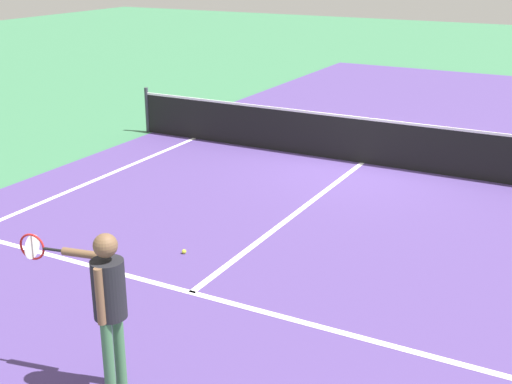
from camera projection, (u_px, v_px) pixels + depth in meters
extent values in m
plane|color=#38724C|center=(362.00, 163.00, 14.08)|extent=(60.00, 60.00, 0.00)
cube|color=#4C387A|center=(362.00, 163.00, 14.08)|extent=(10.62, 24.40, 0.00)
cube|color=white|center=(191.00, 292.00, 8.76)|extent=(8.22, 0.10, 0.01)
cube|color=white|center=(297.00, 213.00, 11.42)|extent=(0.10, 6.40, 0.01)
cylinder|color=#33383D|center=(147.00, 110.00, 16.32)|extent=(0.09, 0.09, 1.07)
cube|color=black|center=(363.00, 142.00, 13.93)|extent=(10.87, 0.02, 0.91)
cube|color=white|center=(365.00, 119.00, 13.77)|extent=(10.87, 0.03, 0.05)
cylinder|color=#3F7247|center=(109.00, 360.00, 6.59)|extent=(0.11, 0.11, 0.84)
cylinder|color=#3F7247|center=(119.00, 348.00, 6.79)|extent=(0.11, 0.11, 0.84)
cylinder|color=black|center=(109.00, 289.00, 6.45)|extent=(0.32, 0.32, 0.59)
sphere|color=brown|center=(105.00, 246.00, 6.30)|extent=(0.23, 0.23, 0.23)
cylinder|color=brown|center=(100.00, 297.00, 6.29)|extent=(0.08, 0.08, 0.57)
cylinder|color=brown|center=(89.00, 255.00, 6.60)|extent=(0.57, 0.19, 0.08)
cylinder|color=black|center=(53.00, 250.00, 6.71)|extent=(0.22, 0.07, 0.03)
torus|color=red|center=(32.00, 247.00, 6.77)|extent=(0.28, 0.08, 0.28)
cylinder|color=silver|center=(32.00, 247.00, 6.77)|extent=(0.05, 0.25, 0.25)
sphere|color=#CCE033|center=(184.00, 251.00, 9.88)|extent=(0.07, 0.07, 0.07)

